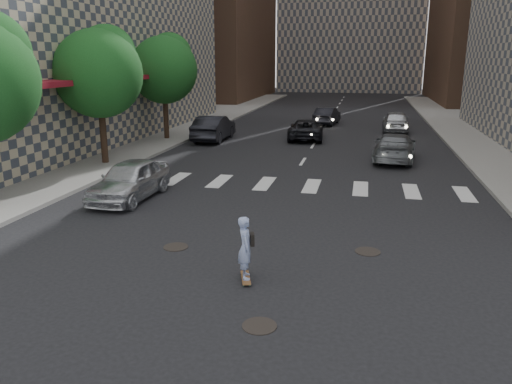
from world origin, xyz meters
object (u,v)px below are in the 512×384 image
at_px(traffic_car_e, 327,116).
at_px(traffic_car_d, 396,121).
at_px(tree_b, 101,69).
at_px(silver_sedan, 130,180).
at_px(traffic_car_a, 214,128).
at_px(skateboarder, 246,248).
at_px(traffic_car_c, 306,129).
at_px(tree_c, 165,67).
at_px(traffic_car_b, 395,147).

bearing_deg(traffic_car_e, traffic_car_d, 157.39).
distance_m(tree_b, silver_sedan, 7.84).
xyz_separation_m(traffic_car_a, traffic_car_d, (11.69, 6.70, -0.05)).
distance_m(skateboarder, traffic_car_c, 21.89).
relative_size(tree_b, traffic_car_a, 1.35).
xyz_separation_m(tree_c, traffic_car_d, (14.64, 7.17, -3.89)).
bearing_deg(traffic_car_c, tree_c, 9.79).
height_order(silver_sedan, traffic_car_b, silver_sedan).
bearing_deg(traffic_car_c, traffic_car_d, -144.51).
relative_size(tree_c, traffic_car_e, 1.60).
xyz_separation_m(silver_sedan, traffic_car_c, (4.77, 15.75, -0.08)).
height_order(skateboarder, silver_sedan, skateboarder).
bearing_deg(silver_sedan, tree_b, 127.10).
xyz_separation_m(skateboarder, traffic_car_a, (-6.94, 20.11, -0.04)).
xyz_separation_m(tree_c, traffic_car_a, (2.95, 0.47, -3.84)).
distance_m(tree_b, traffic_car_e, 20.90).
height_order(silver_sedan, traffic_car_a, traffic_car_a).
height_order(traffic_car_c, traffic_car_d, traffic_car_d).
height_order(tree_c, traffic_car_c, tree_c).
relative_size(tree_c, traffic_car_b, 1.34).
height_order(traffic_car_b, traffic_car_d, traffic_car_d).
bearing_deg(skateboarder, tree_c, 99.18).
xyz_separation_m(tree_c, skateboarder, (9.90, -19.64, -3.80)).
distance_m(tree_c, traffic_car_b, 15.10).
relative_size(traffic_car_a, traffic_car_e, 1.18).
xyz_separation_m(traffic_car_a, traffic_car_e, (6.52, 9.73, -0.12)).
distance_m(tree_c, traffic_car_e, 14.47).
bearing_deg(tree_b, traffic_car_b, 16.40).
bearing_deg(silver_sedan, skateboarder, -44.23).
distance_m(tree_c, traffic_car_d, 16.76).
distance_m(tree_b, traffic_car_c, 14.02).
bearing_deg(traffic_car_e, tree_b, 70.23).
bearing_deg(traffic_car_b, traffic_car_e, -65.97).
bearing_deg(traffic_car_b, tree_b, 22.35).
distance_m(skateboarder, traffic_car_a, 21.28).
height_order(silver_sedan, traffic_car_d, traffic_car_d).
height_order(tree_c, traffic_car_d, tree_c).
xyz_separation_m(skateboarder, traffic_car_b, (4.16, 15.78, -0.13)).
relative_size(tree_c, traffic_car_c, 1.40).
height_order(skateboarder, traffic_car_e, skateboarder).
relative_size(silver_sedan, traffic_car_a, 0.89).
bearing_deg(silver_sedan, traffic_car_b, 45.29).
xyz_separation_m(traffic_car_b, traffic_car_e, (-4.59, 14.06, -0.03)).
distance_m(traffic_car_b, traffic_car_e, 14.79).
height_order(tree_b, traffic_car_e, tree_b).
bearing_deg(traffic_car_c, traffic_car_b, 126.78).
bearing_deg(traffic_car_c, traffic_car_a, 12.38).
bearing_deg(traffic_car_c, silver_sedan, 68.67).
height_order(skateboarder, traffic_car_d, skateboarder).
height_order(tree_c, traffic_car_e, tree_c).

